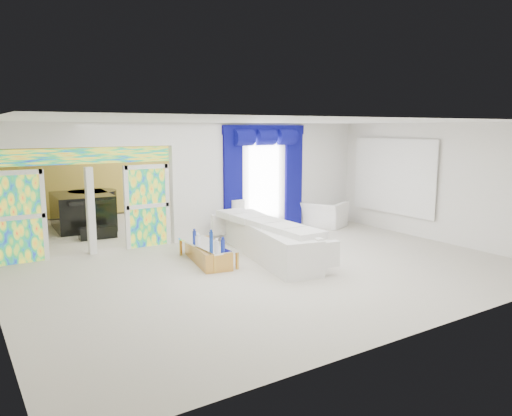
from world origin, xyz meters
TOP-DOWN VIEW (x-y plane):
  - floor at (0.00, 0.00)m, footprint 12.00×12.00m
  - dividing_wall at (2.15, 1.00)m, footprint 5.70×0.18m
  - dividing_header at (-2.85, 1.00)m, footprint 4.30×0.18m
  - stained_panel_left at (-4.28, 1.00)m, footprint 0.95×0.04m
  - stained_panel_right at (-1.42, 1.00)m, footprint 0.95×0.04m
  - stained_transom at (-2.85, 1.00)m, footprint 4.00×0.05m
  - window_pane at (1.90, 0.90)m, footprint 1.00×0.02m
  - blue_drape_left at (0.90, 0.87)m, footprint 0.55×0.10m
  - blue_drape_right at (2.90, 0.87)m, footprint 0.55×0.10m
  - blue_pelmet at (1.90, 0.87)m, footprint 2.60×0.12m
  - wall_mirror at (4.94, -1.00)m, footprint 0.04×2.70m
  - gold_curtains at (0.00, 5.90)m, footprint 9.70×0.12m
  - white_sofa at (0.48, -1.37)m, footprint 1.52×3.91m
  - coffee_table at (-0.87, -1.07)m, footprint 0.90×1.82m
  - console_table at (1.30, 0.79)m, footprint 1.22×0.46m
  - table_lamp at (1.00, 0.79)m, footprint 0.36×0.36m
  - armchair at (3.78, 0.50)m, footprint 1.37×1.44m
  - grand_piano at (-2.25, 4.12)m, footprint 1.61×2.05m
  - piano_bench at (-2.25, 2.52)m, footprint 0.95×0.41m
  - chandelier at (-2.30, 3.40)m, footprint 0.60×0.60m
  - decanters at (-0.85, -1.12)m, footprint 0.24×1.30m

SIDE VIEW (x-z plane):
  - floor at x=0.00m, z-range 0.00..0.00m
  - piano_bench at x=-2.25m, z-range 0.00..0.31m
  - coffee_table at x=-0.87m, z-range 0.00..0.39m
  - console_table at x=1.30m, z-range 0.00..0.40m
  - white_sofa at x=0.48m, z-range 0.00..0.73m
  - armchair at x=3.78m, z-range 0.00..0.73m
  - decanters at x=-0.85m, z-range 0.35..0.62m
  - grand_piano at x=-2.25m, z-range 0.00..1.00m
  - table_lamp at x=1.00m, z-range 0.40..0.98m
  - stained_panel_left at x=-4.28m, z-range 0.00..2.00m
  - stained_panel_right at x=-1.42m, z-range 0.00..2.00m
  - blue_drape_left at x=0.90m, z-range 0.00..2.80m
  - blue_drape_right at x=2.90m, z-range 0.00..2.80m
  - window_pane at x=1.90m, z-range 0.30..2.60m
  - dividing_wall at x=2.15m, z-range 0.00..3.00m
  - gold_curtains at x=0.00m, z-range 0.05..2.95m
  - wall_mirror at x=4.94m, z-range 0.60..2.50m
  - stained_transom at x=-2.85m, z-range 2.08..2.42m
  - chandelier at x=-2.30m, z-range 2.35..2.95m
  - dividing_header at x=-2.85m, z-range 2.45..3.00m
  - blue_pelmet at x=1.90m, z-range 2.69..2.94m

